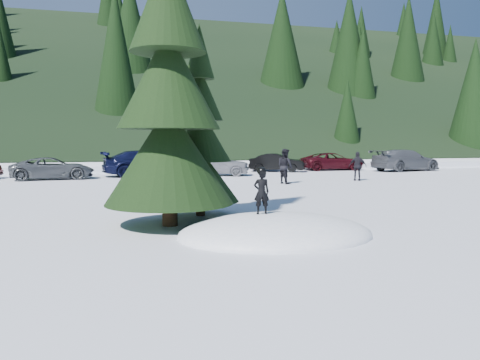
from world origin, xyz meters
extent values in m
plane|color=white|center=(0.00, 0.00, 0.00)|extent=(200.00, 200.00, 0.00)
ellipsoid|color=white|center=(0.00, 0.00, 0.00)|extent=(4.48, 3.52, 0.96)
cylinder|color=black|center=(-2.20, 1.80, 0.70)|extent=(0.38, 0.38, 1.40)
cone|color=black|center=(-2.20, 1.80, 1.79)|extent=(3.20, 3.20, 2.46)
cone|color=black|center=(-2.20, 1.80, 3.65)|extent=(2.54, 2.54, 2.46)
cone|color=black|center=(-2.20, 1.80, 5.51)|extent=(1.88, 1.88, 2.46)
cylinder|color=black|center=(-1.20, 3.20, 0.50)|extent=(0.26, 0.26, 1.00)
cone|color=black|center=(-1.20, 3.20, 1.16)|extent=(2.20, 2.20, 1.52)
cone|color=black|center=(-1.20, 3.20, 2.31)|extent=(1.75, 1.75, 1.52)
cone|color=black|center=(-1.20, 3.20, 3.46)|extent=(1.29, 1.29, 1.52)
cone|color=black|center=(-1.20, 3.20, 4.61)|extent=(0.84, 0.84, 1.52)
imported|color=black|center=(-0.29, 0.16, 0.97)|extent=(0.38, 0.27, 0.99)
imported|color=black|center=(4.46, 12.02, 0.87)|extent=(0.90, 1.02, 1.74)
imported|color=black|center=(8.79, 12.72, 0.78)|extent=(0.99, 0.75, 1.56)
imported|color=#494D50|center=(-7.14, 17.61, 0.61)|extent=(4.60, 2.52, 1.22)
imported|color=black|center=(-1.95, 18.85, 0.77)|extent=(5.56, 2.87, 1.54)
imported|color=gray|center=(1.94, 18.20, 0.76)|extent=(4.76, 2.73, 1.53)
imported|color=black|center=(6.93, 20.70, 0.63)|extent=(4.01, 2.75, 1.25)
imported|color=#350910|center=(11.41, 21.43, 0.63)|extent=(4.56, 2.15, 1.26)
imported|color=#4E5155|center=(16.07, 19.40, 0.76)|extent=(5.54, 3.17, 1.51)
camera|label=1|loc=(-3.29, -9.91, 2.13)|focal=35.00mm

